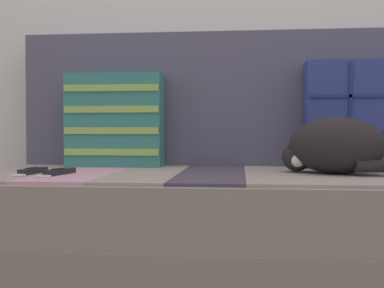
{
  "coord_description": "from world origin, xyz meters",
  "views": [
    {
      "loc": [
        -0.02,
        -1.6,
        0.5
      ],
      "look_at": [
        -0.18,
        0.03,
        0.46
      ],
      "focal_mm": 45.0,
      "sensor_mm": 36.0,
      "label": 1
    }
  ],
  "objects_px": {
    "couch": "(245,223)",
    "sleeping_cat": "(332,147)",
    "throw_pillow_striped": "(115,120)",
    "game_remote_near": "(32,171)",
    "game_remote_far": "(59,172)",
    "throw_pillow_quilted": "(367,115)"
  },
  "relations": [
    {
      "from": "couch",
      "to": "sleeping_cat",
      "type": "distance_m",
      "value": 0.4
    },
    {
      "from": "couch",
      "to": "throw_pillow_striped",
      "type": "relative_size",
      "value": 4.94
    },
    {
      "from": "couch",
      "to": "game_remote_near",
      "type": "xyz_separation_m",
      "value": [
        -0.72,
        -0.15,
        0.19
      ]
    },
    {
      "from": "game_remote_near",
      "to": "sleeping_cat",
      "type": "bearing_deg",
      "value": 5.66
    },
    {
      "from": "couch",
      "to": "sleeping_cat",
      "type": "relative_size",
      "value": 5.1
    },
    {
      "from": "throw_pillow_striped",
      "to": "game_remote_far",
      "type": "xyz_separation_m",
      "value": [
        -0.09,
        -0.4,
        -0.18
      ]
    },
    {
      "from": "couch",
      "to": "throw_pillow_quilted",
      "type": "relative_size",
      "value": 4.06
    },
    {
      "from": "sleeping_cat",
      "to": "game_remote_far",
      "type": "xyz_separation_m",
      "value": [
        -0.91,
        -0.12,
        -0.08
      ]
    },
    {
      "from": "couch",
      "to": "game_remote_near",
      "type": "distance_m",
      "value": 0.76
    },
    {
      "from": "game_remote_far",
      "to": "throw_pillow_striped",
      "type": "bearing_deg",
      "value": 77.54
    },
    {
      "from": "game_remote_far",
      "to": "couch",
      "type": "bearing_deg",
      "value": 15.51
    },
    {
      "from": "throw_pillow_striped",
      "to": "throw_pillow_quilted",
      "type": "bearing_deg",
      "value": 0.03
    },
    {
      "from": "game_remote_near",
      "to": "game_remote_far",
      "type": "distance_m",
      "value": 0.11
    },
    {
      "from": "throw_pillow_striped",
      "to": "game_remote_near",
      "type": "xyz_separation_m",
      "value": [
        -0.19,
        -0.37,
        -0.18
      ]
    },
    {
      "from": "throw_pillow_striped",
      "to": "sleeping_cat",
      "type": "bearing_deg",
      "value": -18.24
    },
    {
      "from": "throw_pillow_quilted",
      "to": "game_remote_near",
      "type": "distance_m",
      "value": 1.26
    },
    {
      "from": "game_remote_far",
      "to": "game_remote_near",
      "type": "bearing_deg",
      "value": 166.64
    },
    {
      "from": "couch",
      "to": "throw_pillow_striped",
      "type": "xyz_separation_m",
      "value": [
        -0.53,
        0.22,
        0.37
      ]
    },
    {
      "from": "sleeping_cat",
      "to": "couch",
      "type": "bearing_deg",
      "value": 171.05
    },
    {
      "from": "throw_pillow_striped",
      "to": "game_remote_near",
      "type": "height_order",
      "value": "throw_pillow_striped"
    },
    {
      "from": "couch",
      "to": "game_remote_far",
      "type": "xyz_separation_m",
      "value": [
        -0.62,
        -0.17,
        0.19
      ]
    },
    {
      "from": "throw_pillow_quilted",
      "to": "throw_pillow_striped",
      "type": "xyz_separation_m",
      "value": [
        -1.0,
        -0.0,
        -0.02
      ]
    }
  ]
}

